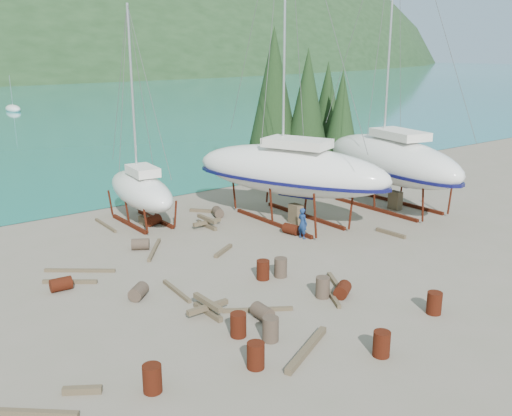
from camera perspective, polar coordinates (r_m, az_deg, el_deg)
ground at (r=26.51m, az=2.49°, el=-6.28°), size 600.00×600.00×0.00m
cypress_near_right at (r=42.07m, az=5.15°, el=9.99°), size 3.60×3.60×10.00m
cypress_mid_right at (r=41.79m, az=8.53°, el=8.64°), size 3.06×3.06×8.50m
cypress_back_left at (r=42.52m, az=1.80°, el=11.28°), size 4.14×4.14×11.50m
cypress_far_right at (r=44.91m, az=7.12°, el=9.54°), size 3.24×3.24×9.00m
moored_boat_mid at (r=102.54m, az=-23.13°, el=9.10°), size 2.00×5.00×6.05m
large_sailboat_near at (r=33.25m, az=3.40°, el=3.85°), size 7.84×12.74×19.34m
large_sailboat_far at (r=37.15m, az=13.30°, el=4.77°), size 5.97×12.67×19.30m
small_sailboat_shore at (r=33.66m, az=-11.44°, el=1.80°), size 3.23×7.89×12.27m
worker at (r=30.72m, az=4.68°, el=-1.53°), size 0.44×0.64×1.70m
drum_0 at (r=17.95m, az=-10.33°, el=-16.43°), size 0.58×0.58×0.88m
drum_1 at (r=21.89m, az=0.64°, el=-10.39°), size 0.63×0.91×0.58m
drum_2 at (r=25.68m, az=-18.92°, el=-7.22°), size 0.93×0.66×0.58m
drum_3 at (r=19.90m, az=12.45°, el=-13.13°), size 0.58×0.58×0.88m
drum_4 at (r=33.57m, az=-10.23°, el=-1.23°), size 1.02×0.84×0.58m
drum_5 at (r=25.70m, az=2.48°, el=-5.96°), size 0.58×0.58×0.88m
drum_6 at (r=31.53m, az=3.54°, el=-2.12°), size 0.74×0.98×0.58m
drum_7 at (r=23.31m, az=17.40°, el=-9.05°), size 0.58×0.58×0.88m
drum_9 at (r=29.68m, az=-11.48°, el=-3.56°), size 1.05×0.96×0.58m
drum_10 at (r=18.82m, az=-0.03°, el=-14.53°), size 0.58×0.58×0.88m
drum_11 at (r=34.79m, az=-3.83°, el=-0.41°), size 0.85×1.03×0.58m
drum_12 at (r=24.04m, az=8.65°, el=-8.10°), size 1.05×0.95×0.58m
drum_13 at (r=20.67m, az=-1.78°, el=-11.60°), size 0.58×0.58×0.88m
drum_14 at (r=25.40m, az=0.71°, el=-6.21°), size 0.58×0.58×0.88m
drum_15 at (r=24.09m, az=-11.67°, el=-8.20°), size 1.05×1.01×0.58m
drum_16 at (r=20.37m, az=1.47°, el=-12.02°), size 0.58×0.58×0.88m
drum_17 at (r=23.80m, az=6.68°, el=-7.88°), size 0.58×0.58×0.88m
timber_0 at (r=34.00m, az=-14.82°, el=-1.69°), size 0.23×2.96×0.14m
timber_1 at (r=32.28m, az=13.32°, el=-2.46°), size 0.29×1.92×0.19m
timber_3 at (r=22.59m, az=0.19°, el=-10.13°), size 2.40×1.61×0.15m
timber_5 at (r=24.13m, az=7.46°, el=-8.50°), size 1.38×2.33×0.16m
timber_6 at (r=35.88m, az=-5.31°, el=-0.27°), size 1.26×1.44×0.19m
timber_7 at (r=25.33m, az=7.85°, el=-7.29°), size 1.03×1.64×0.17m
timber_8 at (r=28.79m, az=-3.29°, el=-4.29°), size 1.63×1.05×0.19m
timber_10 at (r=29.37m, az=-10.14°, el=-4.13°), size 2.02×2.57×0.16m
timber_11 at (r=24.43m, az=-7.95°, el=-8.22°), size 0.36×2.50×0.15m
timber_13 at (r=18.52m, az=-16.99°, el=-17.03°), size 1.08×0.82×0.22m
timber_14 at (r=18.08m, az=-21.94°, el=-18.48°), size 2.34×2.09×0.18m
timber_15 at (r=27.54m, az=-17.20°, el=-5.98°), size 2.64×2.16×0.15m
timber_16 at (r=19.88m, az=5.11°, el=-13.90°), size 2.98×1.58×0.23m
timber_17 at (r=26.38m, az=-18.11°, el=-7.01°), size 1.98×1.60×0.16m
timber_pile_fore at (r=22.35m, az=-4.85°, el=-9.85°), size 1.80×1.80×0.60m
timber_pile_aft at (r=32.80m, az=-4.92°, el=-1.42°), size 1.80×1.80×0.60m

